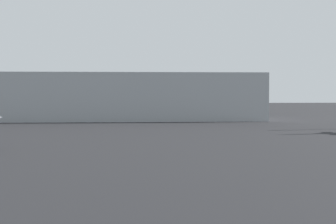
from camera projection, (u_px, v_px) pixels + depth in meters
name	position (u px, v px, depth m)	size (l,w,h in m)	color
terminal_building	(78.00, 97.00, 117.67)	(84.21, 20.47, 10.69)	#999EA3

